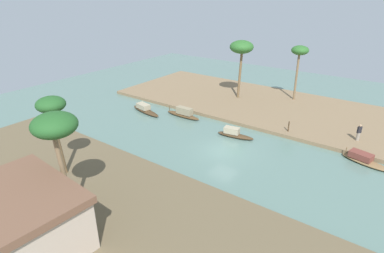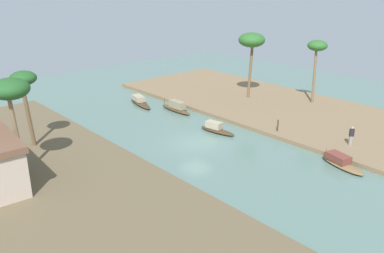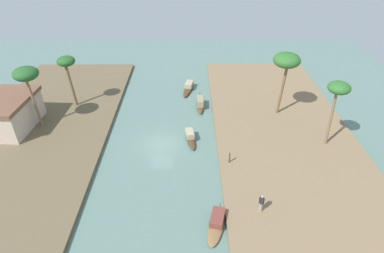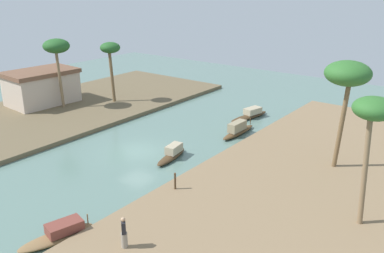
{
  "view_description": "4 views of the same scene",
  "coord_description": "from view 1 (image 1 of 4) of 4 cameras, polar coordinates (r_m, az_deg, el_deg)",
  "views": [
    {
      "loc": [
        -12.93,
        23.09,
        14.17
      ],
      "look_at": [
        4.86,
        -1.48,
        0.76
      ],
      "focal_mm": 29.1,
      "sensor_mm": 36.0,
      "label": 1
    },
    {
      "loc": [
        -25.31,
        23.02,
        14.04
      ],
      "look_at": [
        1.1,
        -0.46,
        1.18
      ],
      "focal_mm": 38.17,
      "sensor_mm": 36.0,
      "label": 2
    },
    {
      "loc": [
        -28.71,
        -3.2,
        20.95
      ],
      "look_at": [
        2.05,
        -3.45,
        0.96
      ],
      "focal_mm": 30.32,
      "sensor_mm": 36.0,
      "label": 3
    },
    {
      "loc": [
        -21.97,
        -22.41,
        13.08
      ],
      "look_at": [
        5.11,
        -1.84,
        1.12
      ],
      "focal_mm": 38.61,
      "sensor_mm": 36.0,
      "label": 4
    }
  ],
  "objects": [
    {
      "name": "sampan_downstream_large",
      "position": [
        37.48,
        -1.55,
        2.42
      ],
      "size": [
        4.79,
        0.92,
        1.26
      ],
      "rotation": [
        0.0,
        0.0,
        -0.01
      ],
      "color": "brown",
      "rests_on": "river_water"
    },
    {
      "name": "palm_tree_right_tall",
      "position": [
        25.42,
        -24.36,
        3.05
      ],
      "size": [
        2.17,
        2.17,
        6.58
      ],
      "color": "brown",
      "rests_on": "riverbank_right"
    },
    {
      "name": "riverside_building",
      "position": [
        20.76,
        -28.04,
        -14.43
      ],
      "size": [
        7.57,
        5.28,
        3.68
      ],
      "rotation": [
        0.0,
        0.0,
        -0.06
      ],
      "color": "#C6B29E",
      "rests_on": "riverbank_right"
    },
    {
      "name": "riverbank_left",
      "position": [
        41.52,
        15.64,
        3.27
      ],
      "size": [
        43.88,
        15.42,
        0.4
      ],
      "primitive_type": "cube",
      "color": "#846B4C",
      "rests_on": "ground"
    },
    {
      "name": "mooring_post",
      "position": [
        34.24,
        17.3,
        0.02
      ],
      "size": [
        0.14,
        0.14,
        1.12
      ],
      "primitive_type": "cylinder",
      "color": "#4C3823",
      "rests_on": "riverbank_left"
    },
    {
      "name": "person_on_near_bank",
      "position": [
        34.77,
        28.23,
        -1.11
      ],
      "size": [
        0.46,
        0.46,
        1.72
      ],
      "rotation": [
        0.0,
        0.0,
        3.99
      ],
      "color": "gray",
      "rests_on": "riverbank_left"
    },
    {
      "name": "sampan_with_tall_canopy",
      "position": [
        39.52,
        -8.62,
        3.13
      ],
      "size": [
        5.23,
        2.05,
        1.01
      ],
      "rotation": [
        0.0,
        0.0,
        -0.2
      ],
      "color": "#47331E",
      "rests_on": "river_water"
    },
    {
      "name": "palm_tree_left_far",
      "position": [
        42.49,
        9.07,
        14.02
      ],
      "size": [
        3.11,
        3.11,
        7.73
      ],
      "color": "brown",
      "rests_on": "riverbank_left"
    },
    {
      "name": "sampan_midstream",
      "position": [
        31.63,
        28.96,
        -5.31
      ],
      "size": [
        4.29,
        2.17,
        0.92
      ],
      "rotation": [
        0.0,
        0.0,
        -0.25
      ],
      "color": "brown",
      "rests_on": "river_water"
    },
    {
      "name": "palm_tree_right_short",
      "position": [
        20.0,
        -23.84,
        -0.15
      ],
      "size": [
        2.71,
        2.71,
        7.23
      ],
      "color": "#7F6647",
      "rests_on": "riverbank_right"
    },
    {
      "name": "palm_tree_left_near",
      "position": [
        43.27,
        19.15,
        12.7
      ],
      "size": [
        2.2,
        2.2,
        7.24
      ],
      "color": "#7F6647",
      "rests_on": "riverbank_left"
    },
    {
      "name": "river_water",
      "position": [
        30.01,
        5.89,
        -4.46
      ],
      "size": [
        71.51,
        71.51,
        0.0
      ],
      "primitive_type": "plane",
      "color": "slate",
      "rests_on": "ground"
    },
    {
      "name": "riverbank_right",
      "position": [
        21.17,
        -14.5,
        -18.38
      ],
      "size": [
        43.88,
        15.42,
        0.4
      ],
      "primitive_type": "cube",
      "color": "brown",
      "rests_on": "ground"
    },
    {
      "name": "sampan_open_hull",
      "position": [
        32.69,
        7.72,
        -1.31
      ],
      "size": [
        3.96,
        1.52,
        1.04
      ],
      "rotation": [
        0.0,
        0.0,
        0.17
      ],
      "color": "#47331E",
      "rests_on": "river_water"
    }
  ]
}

